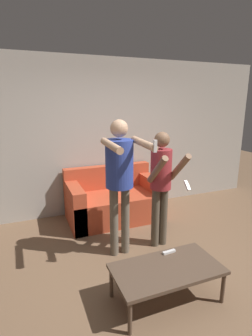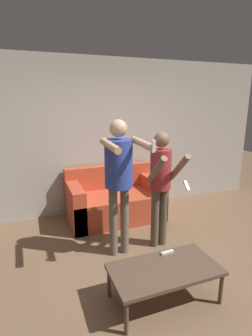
{
  "view_description": "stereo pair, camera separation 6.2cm",
  "coord_description": "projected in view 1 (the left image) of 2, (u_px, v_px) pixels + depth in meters",
  "views": [
    {
      "loc": [
        -1.38,
        -2.29,
        1.98
      ],
      "look_at": [
        0.0,
        1.15,
        1.02
      ],
      "focal_mm": 28.0,
      "sensor_mm": 36.0,
      "label": 1
    },
    {
      "loc": [
        -1.32,
        -2.32,
        1.98
      ],
      "look_at": [
        0.0,
        1.15,
        1.02
      ],
      "focal_mm": 28.0,
      "sensor_mm": 36.0,
      "label": 2
    }
  ],
  "objects": [
    {
      "name": "ground_plane",
      "position": [
        162.0,
        276.0,
        3.05
      ],
      "size": [
        14.0,
        14.0,
        0.0
      ],
      "primitive_type": "plane",
      "color": "brown"
    },
    {
      "name": "couch",
      "position": [
        114.0,
        201.0,
        4.5
      ],
      "size": [
        1.56,
        0.88,
        0.86
      ],
      "color": "#C64C2D",
      "rests_on": "ground_plane"
    },
    {
      "name": "person_standing_left",
      "position": [
        120.0,
        172.0,
        3.22
      ],
      "size": [
        0.47,
        0.74,
        1.77
      ],
      "color": "#6B6051",
      "rests_on": "ground_plane"
    },
    {
      "name": "coffee_table",
      "position": [
        167.0,
        270.0,
        2.61
      ],
      "size": [
        1.09,
        0.58,
        0.37
      ],
      "color": "brown",
      "rests_on": "ground_plane"
    },
    {
      "name": "remote_on_table",
      "position": [
        169.0,
        252.0,
        2.85
      ],
      "size": [
        0.15,
        0.04,
        0.02
      ],
      "color": "white",
      "rests_on": "coffee_table"
    },
    {
      "name": "wall_back",
      "position": [
        104.0,
        137.0,
        4.66
      ],
      "size": [
        6.4,
        0.06,
        2.7
      ],
      "color": "#B7B2A8",
      "rests_on": "ground_plane"
    },
    {
      "name": "person_standing_right",
      "position": [
        161.0,
        179.0,
        3.47
      ],
      "size": [
        0.4,
        0.57,
        1.59
      ],
      "color": "brown",
      "rests_on": "ground_plane"
    }
  ]
}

